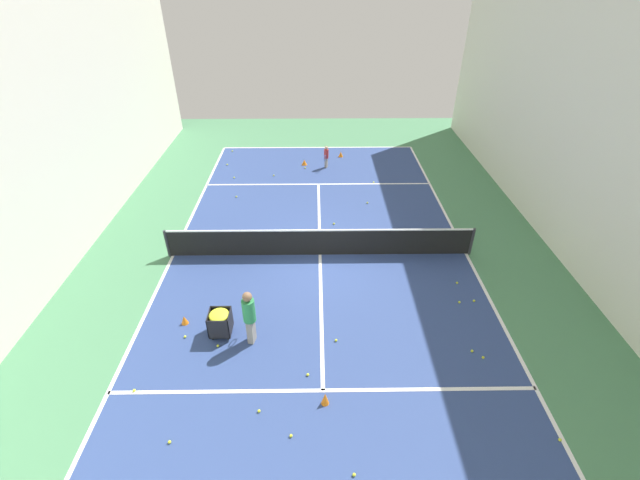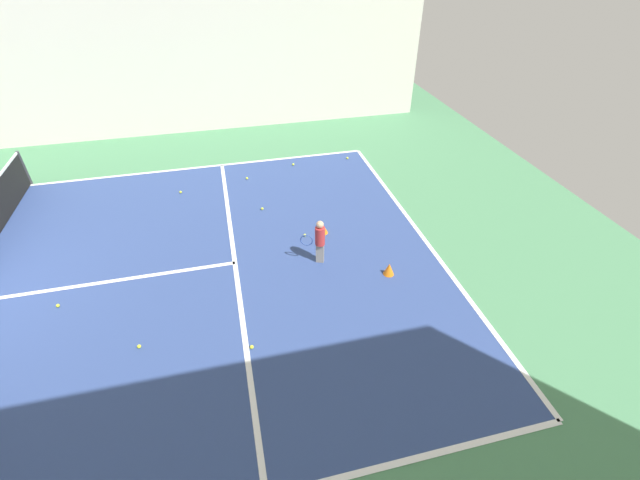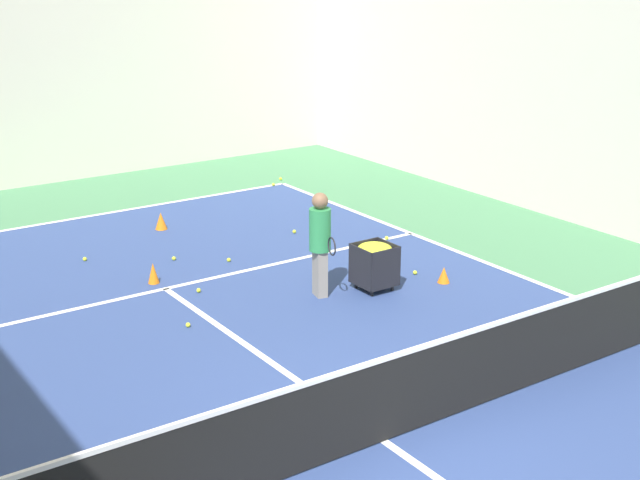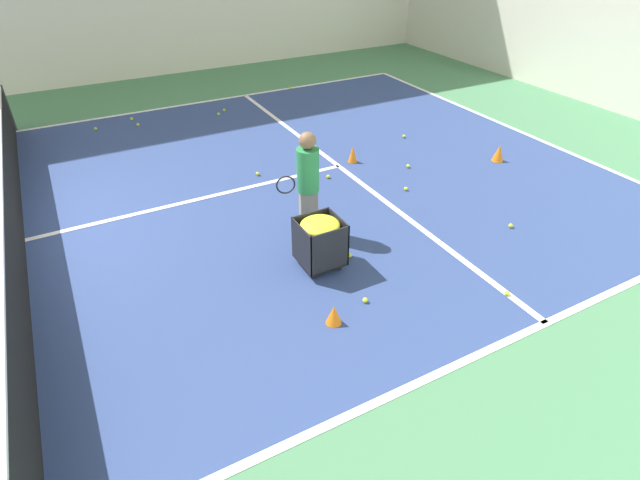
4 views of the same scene
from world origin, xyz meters
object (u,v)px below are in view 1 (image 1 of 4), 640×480
object	(u,v)px
tennis_net	(320,242)
training_cone_0	(304,162)
player_near_baseline	(326,156)
ball_cart	(220,319)
training_cone_1	(184,320)
coach_at_net	(249,314)

from	to	relation	value
tennis_net	training_cone_0	distance (m)	7.73
tennis_net	player_near_baseline	xyz separation A→B (m)	(-0.39, -7.35, 0.09)
ball_cart	training_cone_0	bearing A→B (deg)	-100.09
ball_cart	training_cone_1	world-z (taller)	ball_cart
ball_cart	training_cone_0	world-z (taller)	ball_cart
training_cone_0	training_cone_1	distance (m)	11.37
tennis_net	training_cone_1	xyz separation A→B (m)	(3.78, 3.24, -0.39)
player_near_baseline	training_cone_1	bearing A→B (deg)	0.40
training_cone_0	training_cone_1	world-z (taller)	same
ball_cart	player_near_baseline	bearing A→B (deg)	-105.65
tennis_net	ball_cart	distance (m)	4.53
player_near_baseline	tennis_net	bearing A→B (deg)	18.86
coach_at_net	ball_cart	bearing A→B (deg)	85.98
player_near_baseline	ball_cart	bearing A→B (deg)	6.25
ball_cart	training_cone_1	xyz separation A→B (m)	(1.09, -0.40, -0.40)
tennis_net	ball_cart	bearing A→B (deg)	53.55
tennis_net	coach_at_net	world-z (taller)	coach_at_net
player_near_baseline	ball_cart	size ratio (longest dim) A/B	1.43
tennis_net	training_cone_0	bearing A→B (deg)	-85.01
player_near_baseline	training_cone_0	world-z (taller)	player_near_baseline
coach_at_net	training_cone_0	bearing A→B (deg)	6.89
training_cone_0	training_cone_1	xyz separation A→B (m)	(3.11, 10.94, 0.00)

